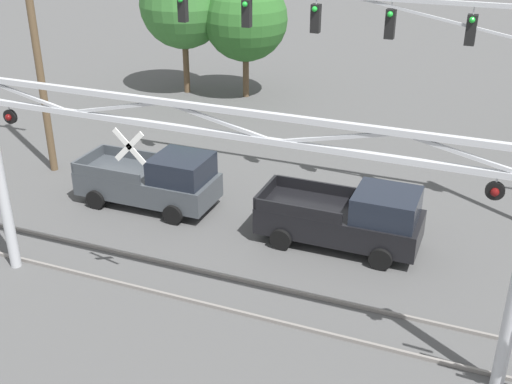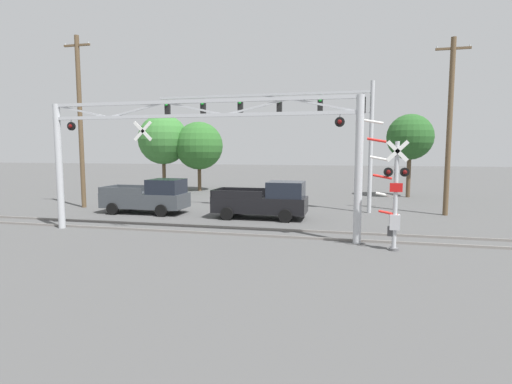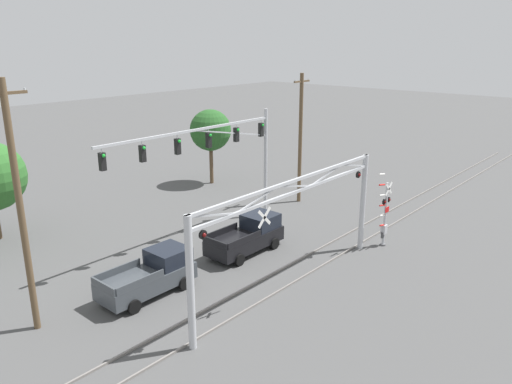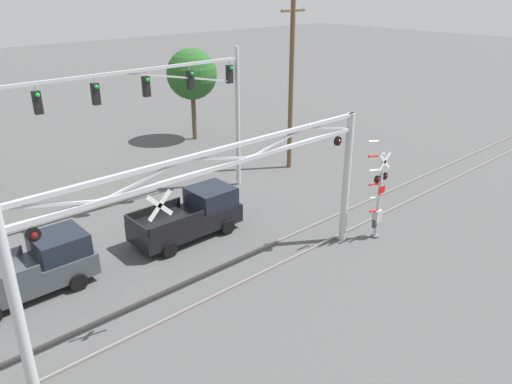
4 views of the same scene
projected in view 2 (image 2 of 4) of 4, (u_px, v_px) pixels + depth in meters
The scene contains 12 objects.
rail_track_near at pixel (199, 232), 17.53m from camera, with size 80.00×0.08×0.10m, color gray.
rail_track_far at pixel (210, 226), 18.92m from camera, with size 80.00×0.08×0.10m, color gray.
crossing_gantry at pixel (195, 147), 16.87m from camera, with size 13.80×0.31×5.76m.
crossing_signal_mast at pixel (393, 198), 14.41m from camera, with size 1.62×0.35×4.77m.
traffic_signal_span at pixel (301, 119), 23.76m from camera, with size 13.29×0.39×7.59m.
pickup_truck_lead at pixel (266, 201), 21.37m from camera, with size 4.98×2.21×2.01m.
pickup_truck_following at pixel (150, 197), 23.15m from camera, with size 4.87×2.21×2.01m.
utility_pole_left at pixel (80, 121), 25.08m from camera, with size 1.80×0.28×10.70m.
utility_pole_right at pixel (449, 125), 22.00m from camera, with size 1.80×0.28×9.74m.
background_tree_beyond_span at pixel (410, 137), 30.75m from camera, with size 3.52×3.52×6.43m.
background_tree_far_left_verge at pixel (199, 146), 35.82m from camera, with size 4.27×4.27×6.20m.
background_tree_far_right_verge at pixel (163, 140), 36.07m from camera, with size 4.48×4.48×6.87m.
Camera 2 is at (6.44, 1.00, 3.64)m, focal length 28.00 mm.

